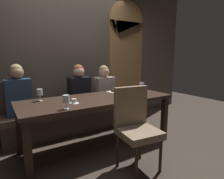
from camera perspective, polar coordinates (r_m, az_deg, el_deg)
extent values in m
plane|color=#382D26|center=(3.02, -4.10, -16.38)|extent=(9.00, 9.00, 0.00)
cube|color=brown|center=(3.83, -13.25, 12.14)|extent=(6.00, 0.12, 3.00)
cube|color=olive|center=(4.41, 4.19, 6.21)|extent=(0.90, 0.05, 2.10)
cylinder|color=#A07545|center=(4.47, 4.37, 19.78)|extent=(0.90, 0.05, 0.90)
cube|color=black|center=(2.28, -24.05, -16.73)|extent=(0.08, 0.08, 0.69)
cube|color=black|center=(3.23, 15.44, -8.29)|extent=(0.08, 0.08, 0.69)
cube|color=black|center=(2.93, -26.12, -10.91)|extent=(0.08, 0.08, 0.69)
cube|color=black|center=(3.71, 7.42, -5.60)|extent=(0.08, 0.08, 0.69)
cube|color=#302119|center=(2.78, -4.28, -3.00)|extent=(2.20, 0.84, 0.04)
cube|color=#4A3C2E|center=(3.54, -9.58, -9.37)|extent=(2.50, 0.40, 0.35)
cube|color=brown|center=(3.47, -9.69, -5.86)|extent=(2.50, 0.44, 0.10)
cylinder|color=#302119|center=(2.17, 7.36, -21.52)|extent=(0.04, 0.04, 0.42)
cylinder|color=#302119|center=(2.39, 14.41, -18.62)|extent=(0.04, 0.04, 0.42)
cylinder|color=#302119|center=(2.42, 1.65, -17.88)|extent=(0.04, 0.04, 0.42)
cylinder|color=#302119|center=(2.62, 8.46, -15.73)|extent=(0.04, 0.04, 0.42)
cube|color=#7F6B51|center=(2.28, 8.13, -12.82)|extent=(0.49, 0.49, 0.08)
cube|color=#7F6B51|center=(2.34, 5.68, -4.92)|extent=(0.44, 0.11, 0.48)
cube|color=navy|center=(3.19, -26.32, -2.09)|extent=(0.36, 0.24, 0.56)
sphere|color=tan|center=(3.14, -26.85, 4.56)|extent=(0.20, 0.20, 0.20)
sphere|color=#9E7F56|center=(3.15, -26.92, 5.21)|extent=(0.18, 0.18, 0.18)
cube|color=black|center=(3.42, -9.84, -0.70)|extent=(0.36, 0.24, 0.53)
sphere|color=#DBB293|center=(3.37, -10.02, 5.28)|extent=(0.20, 0.20, 0.20)
sphere|color=brown|center=(3.38, -10.11, 5.88)|extent=(0.18, 0.18, 0.18)
cube|color=#9E9384|center=(3.60, -2.39, -0.21)|extent=(0.36, 0.24, 0.50)
sphere|color=tan|center=(3.56, -2.43, 5.23)|extent=(0.20, 0.20, 0.20)
sphere|color=#9E7F56|center=(3.57, -2.52, 5.80)|extent=(0.18, 0.18, 0.18)
cylinder|color=silver|center=(2.26, -13.56, -5.66)|extent=(0.06, 0.06, 0.00)
cylinder|color=silver|center=(2.25, -13.60, -4.69)|extent=(0.01, 0.01, 0.07)
cylinder|color=silver|center=(2.23, -13.68, -2.70)|extent=(0.08, 0.08, 0.08)
cylinder|color=silver|center=(2.77, -20.81, -3.17)|extent=(0.06, 0.06, 0.00)
cylinder|color=silver|center=(2.76, -20.86, -2.37)|extent=(0.01, 0.01, 0.07)
cylinder|color=silver|center=(2.74, -20.97, -0.73)|extent=(0.08, 0.08, 0.08)
cylinder|color=silver|center=(3.22, 8.83, -0.83)|extent=(0.06, 0.06, 0.00)
cylinder|color=silver|center=(3.21, 8.85, -0.14)|extent=(0.01, 0.01, 0.07)
cylinder|color=silver|center=(3.20, 8.89, 1.27)|extent=(0.08, 0.08, 0.08)
cylinder|color=maroon|center=(3.20, 8.88, 0.77)|extent=(0.07, 0.07, 0.02)
cylinder|color=white|center=(2.48, -11.35, -4.11)|extent=(0.12, 0.12, 0.01)
cylinder|color=white|center=(2.48, -11.37, -3.39)|extent=(0.06, 0.06, 0.06)
cylinder|color=brown|center=(2.47, -11.39, -2.85)|extent=(0.05, 0.05, 0.01)
cube|color=white|center=(3.20, 0.42, -0.72)|extent=(0.19, 0.19, 0.01)
cube|color=#381E14|center=(3.20, 0.57, -0.26)|extent=(0.08, 0.06, 0.04)
cube|color=silver|center=(3.25, 2.80, -0.59)|extent=(0.05, 0.17, 0.01)
cube|color=silver|center=(2.69, 5.86, -2.88)|extent=(0.13, 0.12, 0.01)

